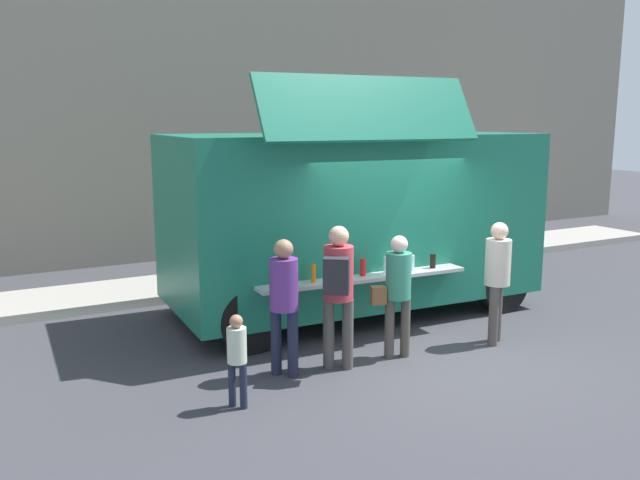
% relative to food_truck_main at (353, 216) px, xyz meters
% --- Properties ---
extents(ground_plane, '(60.00, 60.00, 0.00)m').
position_rel_food_truck_main_xyz_m(ground_plane, '(-0.15, -2.32, -1.55)').
color(ground_plane, '#38383D').
extents(curb_strip, '(28.00, 1.60, 0.15)m').
position_rel_food_truck_main_xyz_m(curb_strip, '(-4.00, 2.62, -1.48)').
color(curb_strip, '#9E998E').
rests_on(curb_strip, ground).
extents(building_behind, '(32.00, 2.40, 9.35)m').
position_rel_food_truck_main_xyz_m(building_behind, '(-3.00, 6.52, 3.12)').
color(building_behind, slate).
rests_on(building_behind, ground).
extents(food_truck_main, '(5.80, 3.19, 3.63)m').
position_rel_food_truck_main_xyz_m(food_truck_main, '(0.00, 0.00, 0.00)').
color(food_truck_main, '#1A7155').
rests_on(food_truck_main, ground).
extents(trash_bin, '(0.60, 0.60, 1.05)m').
position_rel_food_truck_main_xyz_m(trash_bin, '(3.90, 2.32, -1.03)').
color(trash_bin, '#2B5E36').
rests_on(trash_bin, ground).
extents(customer_front_ordering, '(0.52, 0.35, 1.61)m').
position_rel_food_truck_main_xyz_m(customer_front_ordering, '(-0.60, -2.06, -0.60)').
color(customer_front_ordering, '#4D4840').
rests_on(customer_front_ordering, ground).
extents(customer_mid_with_backpack, '(0.52, 0.58, 1.80)m').
position_rel_food_truck_main_xyz_m(customer_mid_with_backpack, '(-1.48, -2.07, -0.45)').
color(customer_mid_with_backpack, '#4C4842').
rests_on(customer_mid_with_backpack, ground).
extents(customer_rear_waiting, '(0.34, 0.34, 1.68)m').
position_rel_food_truck_main_xyz_m(customer_rear_waiting, '(-2.15, -1.94, -0.55)').
color(customer_rear_waiting, '#1D213A').
rests_on(customer_rear_waiting, ground).
extents(customer_extra_browsing, '(0.34, 0.34, 1.69)m').
position_rel_food_truck_main_xyz_m(customer_extra_browsing, '(0.92, -2.27, -0.54)').
color(customer_extra_browsing, '#4E4641').
rests_on(customer_extra_browsing, ground).
extents(child_near_queue, '(0.21, 0.21, 1.04)m').
position_rel_food_truck_main_xyz_m(child_near_queue, '(-2.98, -2.51, -0.93)').
color(child_near_queue, '#1D2337').
rests_on(child_near_queue, ground).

